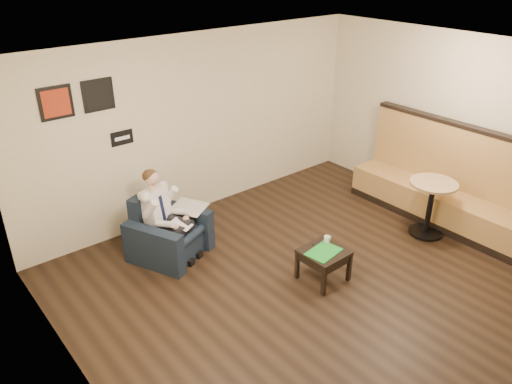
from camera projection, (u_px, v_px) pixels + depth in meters
ground at (338, 292)px, 6.25m from camera, size 6.00×6.00×0.00m
wall_back at (200, 125)px, 7.70m from camera, size 6.00×0.02×2.80m
wall_left at (93, 300)px, 3.93m from camera, size 0.02×6.00×2.80m
wall_right at (484, 135)px, 7.32m from camera, size 0.02×6.00×2.80m
ceiling at (359, 68)px, 5.00m from camera, size 6.00×6.00×0.02m
seating_sign at (122, 138)px, 6.91m from camera, size 0.32×0.02×0.20m
art_print_left at (56, 103)px, 6.17m from camera, size 0.42×0.03×0.42m
art_print_right at (98, 95)px, 6.48m from camera, size 0.42×0.03×0.42m
armchair at (169, 227)px, 6.82m from camera, size 1.19×1.19×0.87m
seated_man at (175, 219)px, 6.71m from camera, size 0.87×1.01×1.20m
lap_papers at (181, 224)px, 6.70m from camera, size 0.31×0.34×0.01m
newspaper at (189, 207)px, 7.01m from camera, size 0.55×0.59×0.01m
side_table at (323, 265)px, 6.40m from camera, size 0.53×0.53×0.43m
green_folder at (324, 252)px, 6.27m from camera, size 0.47×0.37×0.01m
coffee_mug at (327, 239)px, 6.46m from camera, size 0.08×0.08×0.09m
smartphone at (318, 244)px, 6.44m from camera, size 0.14×0.09×0.01m
banquette at (444, 176)px, 7.58m from camera, size 0.70×2.92×1.49m
cafe_table at (430, 208)px, 7.33m from camera, size 0.83×0.83×0.85m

